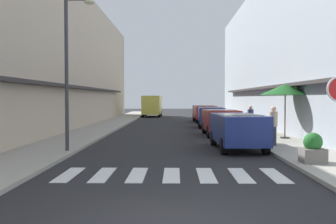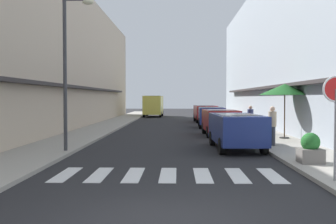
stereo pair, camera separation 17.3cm
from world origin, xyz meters
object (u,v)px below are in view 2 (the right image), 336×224
object	(u,v)px
parked_car_mid	(220,119)
planter_corner	(310,149)
parked_car_distant	(205,112)
round_street_sign	(336,100)
pedestrian_walking_near	(272,125)
parked_car_near	(236,127)
delivery_van	(153,104)
street_lamp	(69,57)
pedestrian_walking_far	(250,119)
parked_car_far	(211,115)
cafe_umbrella	(285,90)

from	to	relation	value
parked_car_mid	planter_corner	distance (m)	10.42
parked_car_distant	round_street_sign	xyz separation A→B (m)	(1.44, -25.71, 1.15)
parked_car_mid	pedestrian_walking_near	xyz separation A→B (m)	(1.59, -5.75, 0.07)
parked_car_near	parked_car_mid	distance (m)	6.24
parked_car_mid	parked_car_distant	distance (m)	12.72
parked_car_near	parked_car_distant	world-z (taller)	same
delivery_van	street_lamp	world-z (taller)	street_lamp
delivery_van	planter_corner	world-z (taller)	delivery_van
pedestrian_walking_near	pedestrian_walking_far	world-z (taller)	pedestrian_walking_near
parked_car_distant	round_street_sign	bearing A→B (deg)	-86.80
parked_car_far	planter_corner	bearing A→B (deg)	-84.05
parked_car_mid	planter_corner	world-z (taller)	parked_car_mid
delivery_van	pedestrian_walking_far	bearing A→B (deg)	-72.98
parked_car_far	pedestrian_walking_near	size ratio (longest dim) A/B	2.48
street_lamp	cafe_umbrella	size ratio (longest dim) A/B	2.17
delivery_van	street_lamp	size ratio (longest dim) A/B	0.92
parked_car_mid	street_lamp	world-z (taller)	street_lamp
parked_car_mid	street_lamp	xyz separation A→B (m)	(-6.51, -7.55, 2.76)
parked_car_near	parked_car_far	xyz separation A→B (m)	(0.00, 12.48, -0.00)
delivery_van	round_street_sign	xyz separation A→B (m)	(6.60, -35.85, 0.67)
cafe_umbrella	planter_corner	size ratio (longest dim) A/B	2.89
parked_car_far	street_lamp	bearing A→B (deg)	-115.27
street_lamp	pedestrian_walking_near	world-z (taller)	street_lamp
parked_car_distant	round_street_sign	distance (m)	25.78
parked_car_near	parked_car_distant	size ratio (longest dim) A/B	1.01
pedestrian_walking_far	parked_car_distant	bearing A→B (deg)	5.02
street_lamp	parked_car_distant	bearing A→B (deg)	72.19
parked_car_far	parked_car_distant	xyz separation A→B (m)	(-0.00, 6.48, 0.00)
parked_car_mid	planter_corner	bearing A→B (deg)	-80.48
pedestrian_walking_near	pedestrian_walking_far	bearing A→B (deg)	178.26
parked_car_mid	round_street_sign	size ratio (longest dim) A/B	1.55
parked_car_distant	planter_corner	distance (m)	23.06
delivery_van	pedestrian_walking_far	world-z (taller)	delivery_van
parked_car_far	pedestrian_walking_near	bearing A→B (deg)	-82.45
parked_car_distant	pedestrian_walking_far	bearing A→B (deg)	-82.03
parked_car_far	delivery_van	world-z (taller)	delivery_van
parked_car_mid	delivery_van	xyz separation A→B (m)	(-5.17, 22.86, 0.49)
parked_car_far	delivery_van	xyz separation A→B (m)	(-5.17, 16.62, 0.48)
street_lamp	pedestrian_walking_near	xyz separation A→B (m)	(8.10, 1.80, -2.68)
parked_car_distant	parked_car_mid	bearing A→B (deg)	-90.00
parked_car_far	cafe_umbrella	xyz separation A→B (m)	(2.92, -8.85, 1.62)
parked_car_far	round_street_sign	distance (m)	19.32
street_lamp	planter_corner	size ratio (longest dim) A/B	6.27
planter_corner	pedestrian_walking_near	distance (m)	4.55
parked_car_far	planter_corner	xyz separation A→B (m)	(1.72, -16.51, -0.38)
parked_car_mid	parked_car_far	xyz separation A→B (m)	(0.00, 6.24, 0.00)
parked_car_far	planter_corner	size ratio (longest dim) A/B	4.38
parked_car_near	street_lamp	xyz separation A→B (m)	(-6.51, -1.31, 2.75)
cafe_umbrella	planter_corner	world-z (taller)	cafe_umbrella
planter_corner	parked_car_far	bearing A→B (deg)	95.95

